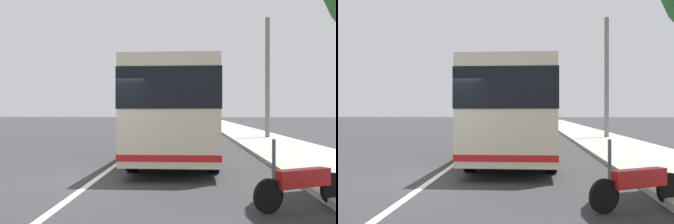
% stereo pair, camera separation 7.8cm
% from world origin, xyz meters
% --- Properties ---
extents(ground_plane, '(220.00, 220.00, 0.00)m').
position_xyz_m(ground_plane, '(0.00, 0.00, 0.00)').
color(ground_plane, '#2D2D30').
extents(sidewalk_curb, '(110.00, 3.60, 0.14)m').
position_xyz_m(sidewalk_curb, '(10.00, -6.65, 0.07)').
color(sidewalk_curb, '#9E998E').
rests_on(sidewalk_curb, ground).
extents(lane_divider_line, '(110.00, 0.16, 0.01)m').
position_xyz_m(lane_divider_line, '(10.00, 0.00, 0.00)').
color(lane_divider_line, silver).
rests_on(lane_divider_line, ground).
extents(coach_bus, '(10.25, 2.71, 3.13)m').
position_xyz_m(coach_bus, '(4.46, -1.94, 1.82)').
color(coach_bus, beige).
rests_on(coach_bus, ground).
extents(motorcycle_angled, '(1.06, 1.87, 1.24)m').
position_xyz_m(motorcycle_angled, '(-2.86, -4.32, 0.45)').
color(motorcycle_angled, black).
rests_on(motorcycle_angled, ground).
extents(car_oncoming, '(4.66, 2.11, 1.50)m').
position_xyz_m(car_oncoming, '(17.69, -1.79, 0.71)').
color(car_oncoming, gray).
rests_on(car_oncoming, ground).
extents(car_ahead_same_lane, '(4.70, 2.02, 1.49)m').
position_xyz_m(car_ahead_same_lane, '(38.66, -2.02, 0.70)').
color(car_ahead_same_lane, red).
rests_on(car_ahead_same_lane, ground).
extents(utility_pole, '(0.27, 0.27, 7.46)m').
position_xyz_m(utility_pole, '(14.45, -7.14, 3.73)').
color(utility_pole, slate).
rests_on(utility_pole, ground).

